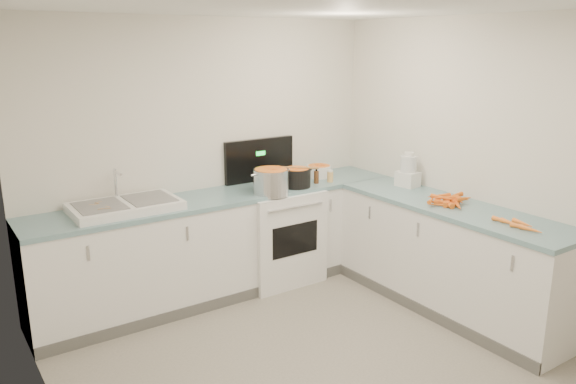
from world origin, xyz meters
TOP-DOWN VIEW (x-y plane):
  - floor at (0.00, 0.00)m, footprint 3.50×4.00m
  - ceiling at (0.00, 0.00)m, footprint 3.50×4.00m
  - wall_back at (0.00, 2.00)m, footprint 3.50×0.00m
  - wall_left at (-1.75, 0.00)m, footprint 0.00×4.00m
  - wall_right at (1.75, 0.00)m, footprint 0.00×4.00m
  - counter_back at (0.00, 1.70)m, footprint 3.50×0.62m
  - counter_right at (1.45, 0.30)m, footprint 0.62×2.20m
  - stove at (0.55, 1.69)m, footprint 0.76×0.65m
  - sink at (-0.90, 1.70)m, footprint 0.86×0.52m
  - steel_pot at (0.39, 1.51)m, footprint 0.38×0.38m
  - black_pot at (0.71, 1.56)m, footprint 0.31×0.31m
  - wooden_spoon at (0.71, 1.56)m, footprint 0.33×0.30m
  - mixing_bowl at (1.14, 1.77)m, footprint 0.30×0.30m
  - extract_bottle at (0.95, 1.57)m, footprint 0.05×0.05m
  - spice_jar at (1.10, 1.53)m, footprint 0.06×0.06m
  - food_processor at (1.60, 0.98)m, footprint 0.18×0.21m
  - carrot_pile at (1.43, 0.35)m, footprint 0.43×0.36m
  - peeled_carrots at (1.38, -0.36)m, footprint 0.15×0.42m
  - peelings at (-1.10, 1.71)m, footprint 0.23×0.28m

SIDE VIEW (x-z plane):
  - floor at x=0.00m, z-range 0.00..0.00m
  - counter_back at x=0.00m, z-range 0.00..0.94m
  - counter_right at x=1.45m, z-range 0.00..0.94m
  - stove at x=0.55m, z-range -0.21..1.15m
  - peeled_carrots at x=1.38m, z-range 0.94..0.98m
  - carrot_pile at x=1.43m, z-range 0.93..1.02m
  - sink at x=-0.90m, z-range 0.82..1.13m
  - spice_jar at x=1.10m, z-range 0.94..1.04m
  - mixing_bowl at x=1.14m, z-range 0.94..1.06m
  - extract_bottle at x=0.95m, z-range 0.94..1.06m
  - peelings at x=-1.10m, z-range 1.01..1.02m
  - black_pot at x=0.71m, z-range 0.92..1.12m
  - steel_pot at x=0.39m, z-range 0.92..1.16m
  - food_processor at x=1.60m, z-range 0.92..1.25m
  - wooden_spoon at x=0.71m, z-range 1.12..1.14m
  - wall_back at x=0.00m, z-range 0.00..2.50m
  - wall_left at x=-1.75m, z-range 0.00..2.50m
  - wall_right at x=1.75m, z-range 0.00..2.50m
  - ceiling at x=0.00m, z-range 2.50..2.50m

